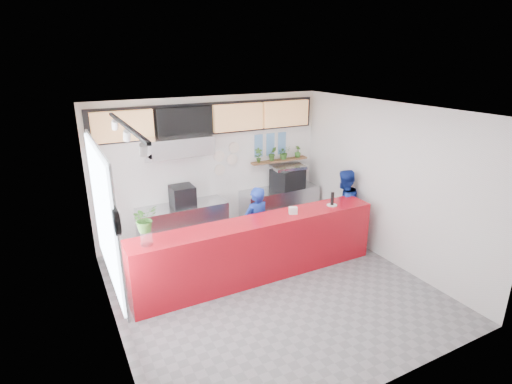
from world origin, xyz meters
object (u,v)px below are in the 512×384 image
object	(u,v)px
staff_center	(256,226)
staff_right	(343,207)
service_counter	(259,249)
espresso_machine	(288,178)
pepper_mill	(332,199)
panini_oven	(182,196)

from	to	relation	value
staff_center	staff_right	bearing A→B (deg)	168.92
service_counter	espresso_machine	xyz separation A→B (m)	(1.71, 1.80, 0.57)
espresso_machine	pepper_mill	size ratio (longest dim) A/B	2.88
staff_right	pepper_mill	distance (m)	0.94
service_counter	panini_oven	bearing A→B (deg)	113.35
staff_right	staff_center	bearing A→B (deg)	-5.42
staff_center	pepper_mill	xyz separation A→B (m)	(1.33, -0.53, 0.48)
service_counter	staff_right	xyz separation A→B (m)	(2.22, 0.45, 0.24)
staff_right	espresso_machine	bearing A→B (deg)	-72.84
pepper_mill	espresso_machine	bearing A→B (deg)	84.86
espresso_machine	pepper_mill	distance (m)	1.83
service_counter	staff_right	distance (m)	2.28
staff_right	pepper_mill	world-z (taller)	staff_right
espresso_machine	staff_right	distance (m)	1.48
panini_oven	staff_right	distance (m)	3.31
service_counter	staff_right	bearing A→B (deg)	11.46
espresso_machine	pepper_mill	world-z (taller)	pepper_mill
staff_center	staff_right	world-z (taller)	staff_right
service_counter	espresso_machine	size ratio (longest dim) A/B	6.45
panini_oven	staff_right	size ratio (longest dim) A/B	0.29
staff_right	panini_oven	bearing A→B (deg)	-28.06
staff_center	staff_right	xyz separation A→B (m)	(2.01, -0.06, 0.03)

